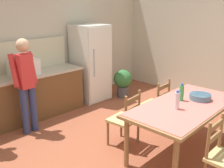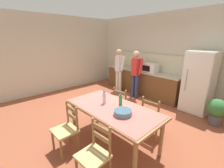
{
  "view_description": "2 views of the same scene",
  "coord_description": "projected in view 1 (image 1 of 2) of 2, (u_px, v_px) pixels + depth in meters",
  "views": [
    {
      "loc": [
        -2.57,
        -2.31,
        2.2
      ],
      "look_at": [
        0.01,
        0.26,
        1.06
      ],
      "focal_mm": 42.0,
      "sensor_mm": 36.0,
      "label": 1
    },
    {
      "loc": [
        2.63,
        -2.31,
        2.06
      ],
      "look_at": [
        0.28,
        -0.21,
        1.09
      ],
      "focal_mm": 24.0,
      "sensor_mm": 36.0,
      "label": 2
    }
  ],
  "objects": [
    {
      "name": "chair_side_near_left",
      "position": [
        223.0,
        157.0,
        3.11
      ],
      "size": [
        0.43,
        0.41,
        0.91
      ],
      "rotation": [
        0.0,
        0.0,
        0.02
      ],
      "color": "olive",
      "rests_on": "ground"
    },
    {
      "name": "chair_side_far_right",
      "position": [
        156.0,
        105.0,
        4.71
      ],
      "size": [
        0.44,
        0.42,
        0.91
      ],
      "rotation": [
        0.0,
        0.0,
        3.2
      ],
      "color": "olive",
      "rests_on": "ground"
    },
    {
      "name": "refrigerator",
      "position": [
        91.0,
        63.0,
        6.02
      ],
      "size": [
        0.7,
        0.73,
        1.73
      ],
      "color": "silver",
      "rests_on": "ground"
    },
    {
      "name": "bottle_near_centre",
      "position": [
        177.0,
        101.0,
        3.6
      ],
      "size": [
        0.07,
        0.07,
        0.27
      ],
      "color": "silver",
      "rests_on": "dining_table"
    },
    {
      "name": "dining_table",
      "position": [
        184.0,
        109.0,
        3.83
      ],
      "size": [
        1.95,
        1.0,
        0.78
      ],
      "rotation": [
        0.0,
        0.0,
        0.03
      ],
      "color": "olive",
      "rests_on": "ground"
    },
    {
      "name": "kitchen_counter",
      "position": [
        6.0,
        102.0,
        4.8
      ],
      "size": [
        3.13,
        0.66,
        0.9
      ],
      "color": "brown",
      "rests_on": "ground"
    },
    {
      "name": "ground_plane",
      "position": [
        124.0,
        155.0,
        3.95
      ],
      "size": [
        8.32,
        8.32,
        0.0
      ],
      "primitive_type": "plane",
      "color": "brown"
    },
    {
      "name": "person_at_counter",
      "position": [
        26.0,
        81.0,
        4.4
      ],
      "size": [
        0.41,
        0.29,
        1.65
      ],
      "rotation": [
        0.0,
        0.0,
        1.57
      ],
      "color": "navy",
      "rests_on": "ground"
    },
    {
      "name": "bottle_off_centre",
      "position": [
        181.0,
        93.0,
        3.91
      ],
      "size": [
        0.07,
        0.07,
        0.27
      ],
      "color": "green",
      "rests_on": "dining_table"
    },
    {
      "name": "microwave",
      "position": [
        24.0,
        67.0,
        4.88
      ],
      "size": [
        0.5,
        0.39,
        0.3
      ],
      "color": "white",
      "rests_on": "kitchen_counter"
    },
    {
      "name": "chair_side_far_left",
      "position": [
        125.0,
        119.0,
        4.11
      ],
      "size": [
        0.46,
        0.45,
        0.91
      ],
      "rotation": [
        0.0,
        0.0,
        3.26
      ],
      "color": "olive",
      "rests_on": "ground"
    },
    {
      "name": "wall_back",
      "position": [
        28.0,
        41.0,
        5.31
      ],
      "size": [
        6.52,
        0.12,
        2.9
      ],
      "primitive_type": "cube",
      "color": "beige",
      "rests_on": "ground"
    },
    {
      "name": "serving_bowl",
      "position": [
        200.0,
        96.0,
        3.98
      ],
      "size": [
        0.32,
        0.32,
        0.09
      ],
      "color": "slate",
      "rests_on": "dining_table"
    },
    {
      "name": "potted_plant",
      "position": [
        123.0,
        81.0,
        6.3
      ],
      "size": [
        0.44,
        0.44,
        0.67
      ],
      "color": "#4C4C51",
      "rests_on": "ground"
    }
  ]
}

